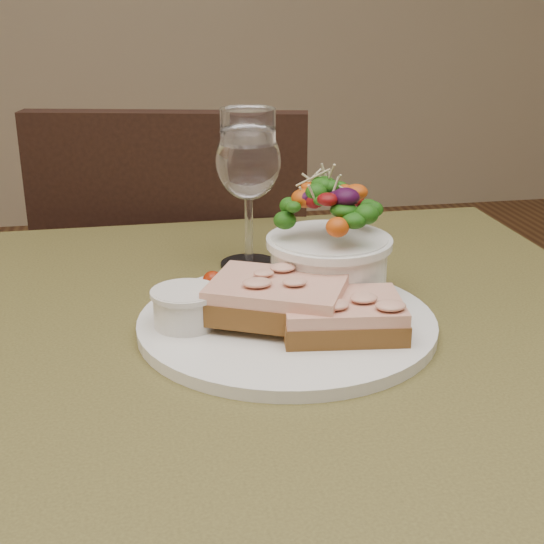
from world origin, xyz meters
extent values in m
cube|color=#443E1D|center=(0.00, 0.00, 0.73)|extent=(0.80, 0.80, 0.04)
cylinder|color=black|center=(-0.34, 0.34, 0.35)|extent=(0.05, 0.05, 0.71)
cylinder|color=black|center=(0.34, 0.34, 0.35)|extent=(0.05, 0.05, 0.71)
cube|color=black|center=(-0.02, 0.65, 0.45)|extent=(0.50, 0.50, 0.04)
cube|color=black|center=(-0.07, 0.46, 0.68)|extent=(0.42, 0.13, 0.45)
cube|color=black|center=(-0.02, 0.65, 0.23)|extent=(0.43, 0.43, 0.45)
cylinder|color=white|center=(0.02, 0.01, 0.76)|extent=(0.29, 0.29, 0.01)
cube|color=#452F12|center=(0.07, -0.03, 0.77)|extent=(0.12, 0.10, 0.02)
cube|color=#FFEFC1|center=(0.07, -0.03, 0.79)|extent=(0.12, 0.09, 0.01)
cube|color=#452F12|center=(0.01, 0.00, 0.78)|extent=(0.16, 0.14, 0.02)
cube|color=#FFEFC1|center=(0.01, 0.00, 0.80)|extent=(0.15, 0.14, 0.01)
cylinder|color=silver|center=(-0.07, 0.01, 0.78)|extent=(0.06, 0.06, 0.04)
cylinder|color=olive|center=(-0.07, 0.01, 0.80)|extent=(0.05, 0.05, 0.01)
cylinder|color=white|center=(0.08, 0.07, 0.79)|extent=(0.12, 0.12, 0.06)
ellipsoid|color=#0A3A0A|center=(0.08, 0.07, 0.85)|extent=(0.11, 0.11, 0.06)
ellipsoid|color=#0A3A0A|center=(-0.02, 0.11, 0.77)|extent=(0.04, 0.04, 0.01)
sphere|color=maroon|center=(-0.04, 0.10, 0.77)|extent=(0.02, 0.02, 0.02)
cylinder|color=white|center=(0.02, 0.20, 0.75)|extent=(0.07, 0.07, 0.00)
cylinder|color=white|center=(0.02, 0.20, 0.80)|extent=(0.01, 0.01, 0.09)
ellipsoid|color=white|center=(0.02, 0.20, 0.88)|extent=(0.08, 0.08, 0.09)
camera|label=1|loc=(-0.12, -0.65, 1.06)|focal=50.00mm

